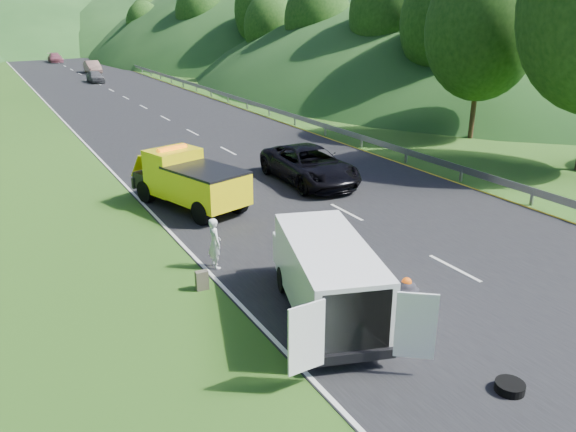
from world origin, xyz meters
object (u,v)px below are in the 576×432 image
tow_truck (189,180)px  woman (216,267)px  child (286,281)px  suitcase (202,280)px  passing_suv (309,182)px  white_van (326,274)px  worker (402,343)px  spare_tire (509,392)px

tow_truck → woman: tow_truck is taller
child → tow_truck: bearing=122.5°
suitcase → passing_suv: 11.41m
white_van → tow_truck: bearing=108.8°
worker → spare_tire: size_ratio=2.65×
tow_truck → child: bearing=-105.6°
tow_truck → worker: bearing=-102.0°
child → passing_suv: (5.94, 8.51, 0.00)m
spare_tire → white_van: bearing=110.0°
white_van → worker: (0.89, -2.10, -1.20)m
woman → suitcase: (-0.91, -1.19, 0.29)m
spare_tire → worker: bearing=107.5°
tow_truck → worker: size_ratio=3.53×
woman → passing_suv: size_ratio=0.27×
child → passing_suv: 10.38m
child → suitcase: size_ratio=1.53×
tow_truck → white_van: bearing=-106.0°
tow_truck → suitcase: 7.51m
passing_suv → worker: bearing=-109.4°
child → worker: 4.41m
woman → worker: bearing=-157.3°
woman → passing_suv: passing_suv is taller
tow_truck → passing_suv: size_ratio=0.99×
spare_tire → passing_suv: passing_suv is taller
woman → spare_tire: 9.36m
worker → passing_suv: 13.80m
spare_tire → passing_suv: size_ratio=0.11×
spare_tire → tow_truck: bearing=97.2°
tow_truck → worker: tow_truck is taller
white_van → suitcase: size_ratio=11.06×
tow_truck → woman: bearing=-119.3°
white_van → spare_tire: size_ratio=10.18×
suitcase → woman: bearing=52.7°
worker → spare_tire: (0.81, -2.56, 0.00)m
child → spare_tire: bearing=-45.3°
white_van → worker: size_ratio=3.84×
child → spare_tire: size_ratio=1.41×
woman → white_van: bearing=-158.4°
worker → white_van: bearing=94.8°
suitcase → worker: bearing=-57.2°
woman → worker: (2.35, -6.25, 0.00)m
tow_truck → spare_tire: size_ratio=9.35×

